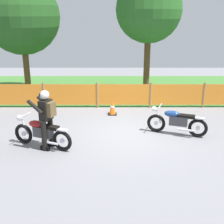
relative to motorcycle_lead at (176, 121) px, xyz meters
The scene contains 9 objects.
ground 1.60m from the motorcycle_lead, behind, with size 24.00×24.00×0.02m, color gray.
grass_verge 6.18m from the motorcycle_lead, 104.39° to the left, with size 24.00×6.34×0.01m, color #427A33.
barrier_fence 3.20m from the motorcycle_lead, 118.67° to the left, with size 10.84×0.08×1.05m.
tree_leftmost 8.46m from the motorcycle_lead, 140.01° to the left, with size 3.39×3.39×5.23m.
tree_near_left 5.87m from the motorcycle_lead, 95.02° to the left, with size 2.87×2.87×5.25m.
motorcycle_lead is the anchor object (origin of this frame).
motorcycle_trailing 4.12m from the motorcycle_lead, 167.13° to the right, with size 1.80×0.89×0.90m.
rider_trailing 3.98m from the motorcycle_lead, 165.42° to the right, with size 0.78×0.68×1.69m.
traffic_cone 2.79m from the motorcycle_lead, 135.93° to the left, with size 0.32×0.32×0.53m.
Camera 1 is at (-0.48, -8.66, 3.61)m, focal length 46.55 mm.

